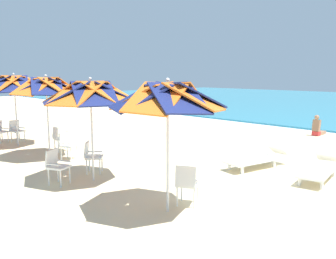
# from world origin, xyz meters

# --- Properties ---
(ground_plane) EXTENTS (80.00, 80.00, 0.00)m
(ground_plane) POSITION_xyz_m (0.00, 0.00, 0.00)
(ground_plane) COLOR beige
(beach_umbrella_0) EXTENTS (2.26, 2.26, 2.61)m
(beach_umbrella_0) POSITION_xyz_m (-0.46, -2.84, 2.25)
(beach_umbrella_0) COLOR silver
(beach_umbrella_0) RESTS_ON ground
(plastic_chair_0) EXTENTS (0.60, 0.62, 0.87)m
(plastic_chair_0) POSITION_xyz_m (-0.41, -2.34, 0.50)
(plastic_chair_0) COLOR white
(plastic_chair_0) RESTS_ON ground
(beach_umbrella_1) EXTENTS (2.42, 2.42, 2.61)m
(beach_umbrella_1) POSITION_xyz_m (-3.24, -2.79, 2.22)
(beach_umbrella_1) COLOR silver
(beach_umbrella_1) RESTS_ON ground
(plastic_chair_1) EXTENTS (0.63, 0.63, 0.87)m
(plastic_chair_1) POSITION_xyz_m (-3.87, -2.44, 0.50)
(plastic_chair_1) COLOR white
(plastic_chair_1) RESTS_ON ground
(plastic_chair_2) EXTENTS (0.60, 0.59, 0.87)m
(plastic_chair_2) POSITION_xyz_m (-3.59, -3.60, 0.50)
(plastic_chair_2) COLOR white
(plastic_chair_2) RESTS_ON ground
(beach_umbrella_2) EXTENTS (2.31, 2.31, 2.67)m
(beach_umbrella_2) POSITION_xyz_m (-6.41, -2.45, 2.29)
(beach_umbrella_2) COLOR silver
(beach_umbrella_2) RESTS_ON ground
(plastic_chair_3) EXTENTS (0.62, 0.60, 0.87)m
(plastic_chair_3) POSITION_xyz_m (-5.77, -2.16, 0.50)
(plastic_chair_3) COLOR white
(plastic_chair_3) RESTS_ON ground
(plastic_chair_4) EXTENTS (0.49, 0.52, 0.87)m
(plastic_chair_4) POSITION_xyz_m (-7.00, -1.79, 0.50)
(plastic_chair_4) COLOR white
(plastic_chair_4) RESTS_ON ground
(beach_umbrella_3) EXTENTS (2.47, 2.47, 2.72)m
(beach_umbrella_3) POSITION_xyz_m (-9.01, -2.46, 2.31)
(beach_umbrella_3) COLOR silver
(beach_umbrella_3) RESTS_ON ground
(plastic_chair_6) EXTENTS (0.56, 0.54, 0.87)m
(plastic_chair_6) POSITION_xyz_m (-9.81, -2.20, 0.50)
(plastic_chair_6) COLOR white
(plastic_chair_6) RESTS_ON ground
(sun_lounger_0) EXTENTS (0.98, 2.22, 0.62)m
(sun_lounger_0) POSITION_xyz_m (0.70, 1.48, 0.28)
(sun_lounger_0) COLOR white
(sun_lounger_0) RESTS_ON ground
(sun_lounger_1) EXTENTS (1.03, 2.23, 0.62)m
(sun_lounger_1) POSITION_xyz_m (-1.02, 1.29, 0.28)
(sun_lounger_1) COLOR white
(sun_lounger_1) RESTS_ON ground
(beachgoer_seated) EXTENTS (0.30, 0.93, 0.92)m
(beachgoer_seated) POSITION_xyz_m (-2.11, 7.93, 0.29)
(beachgoer_seated) COLOR red
(beachgoer_seated) RESTS_ON ground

